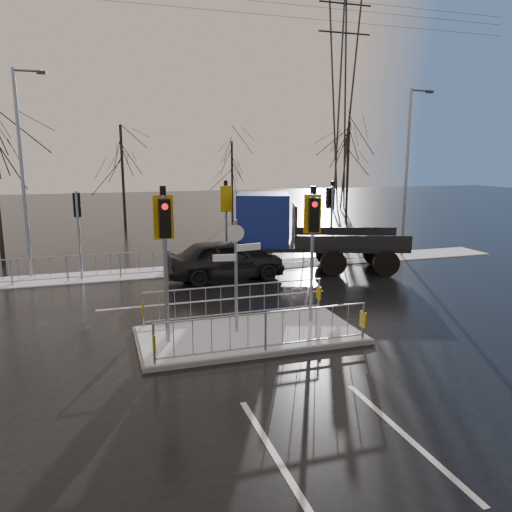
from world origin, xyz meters
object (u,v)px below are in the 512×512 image
object	(u,v)px
car_far_lane	(225,259)
flatbed_truck	(287,230)
traffic_island	(249,324)
street_lamp_right	(408,167)
street_lamp_left	(23,166)

from	to	relation	value
car_far_lane	flatbed_truck	bearing A→B (deg)	-74.74
traffic_island	flatbed_truck	size ratio (longest dim) A/B	0.79
car_far_lane	street_lamp_right	distance (m)	10.35
car_far_lane	flatbed_truck	size ratio (longest dim) A/B	0.62
traffic_island	car_far_lane	world-z (taller)	traffic_island
traffic_island	flatbed_truck	distance (m)	8.62
car_far_lane	street_lamp_left	bearing A→B (deg)	68.32
car_far_lane	street_lamp_left	world-z (taller)	street_lamp_left
street_lamp_right	street_lamp_left	world-z (taller)	street_lamp_left
flatbed_truck	street_lamp_left	xyz separation A→B (m)	(-10.42, 1.98, 2.73)
flatbed_truck	traffic_island	bearing A→B (deg)	-118.04
traffic_island	street_lamp_right	world-z (taller)	street_lamp_right
flatbed_truck	street_lamp_right	bearing A→B (deg)	8.45
car_far_lane	street_lamp_left	distance (m)	8.79
flatbed_truck	car_far_lane	bearing A→B (deg)	-163.85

